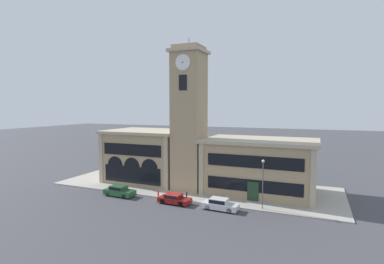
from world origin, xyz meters
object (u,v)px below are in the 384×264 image
Objects in this scene: parked_car_far at (220,204)px; street_lamp at (263,177)px; fire_hydrant at (158,193)px; parked_car_mid at (174,199)px; parked_car_near at (119,191)px; bollard at (187,196)px.

street_lamp is (4.86, 2.00, 3.39)m from parked_car_far.
fire_hydrant is (-14.38, -0.43, -3.57)m from street_lamp.
parked_car_far is (6.24, 0.00, 0.07)m from parked_car_mid.
bollard is (9.76, 1.75, -0.10)m from parked_car_near.
bollard is (-10.09, -0.26, -3.47)m from street_lamp.
parked_car_mid is at bearing -177.45° from parked_car_far.
parked_car_mid is (8.75, -0.00, -0.09)m from parked_car_near.
parked_car_near is 8.75m from parked_car_mid.
parked_car_mid is 11.79m from street_lamp.
street_lamp reaches higher than bollard.
parked_car_mid is 0.71× the size of street_lamp.
parked_car_far reaches higher than bollard.
parked_car_far is (14.99, 0.00, -0.03)m from parked_car_near.
bollard is at bearing -178.54° from street_lamp.
parked_car_near reaches higher than bollard.
parked_car_mid is 4.11× the size of bollard.
bollard reaches higher than fire_hydrant.
street_lamp reaches higher than parked_car_far.
parked_car_near is at bearing -174.23° from street_lamp.
parked_car_near is 5.69m from fire_hydrant.
parked_car_far is 0.74× the size of street_lamp.
parked_car_near is at bearing -177.45° from parked_car_far.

